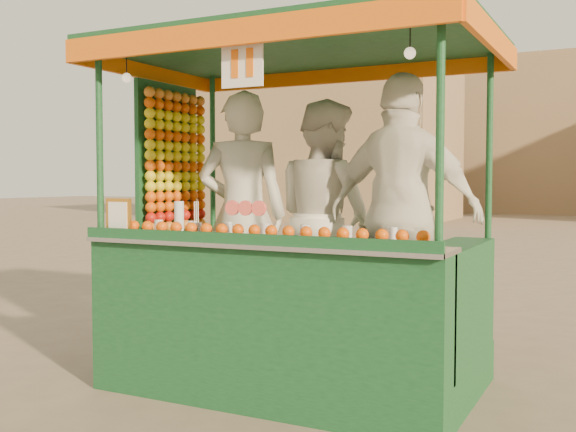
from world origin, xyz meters
The scene contains 7 objects.
ground centered at (0.00, 0.00, 0.00)m, with size 90.00×90.00×0.00m, color #6C5B4D.
building_left centered at (-9.00, 20.00, 3.00)m, with size 10.00×6.00×6.00m, color #907252.
building_center centered at (-2.00, 30.00, 3.50)m, with size 14.00×7.00×7.00m, color #907252.
juice_cart centered at (-0.27, -0.03, 0.80)m, with size 2.74×1.77×2.49m.
vendor_left centered at (-0.73, 0.19, 1.22)m, with size 0.80×0.68×1.87m.
vendor_middle centered at (-0.20, 0.57, 1.20)m, with size 1.11×1.05×1.81m.
vendor_right centered at (0.53, 0.24, 1.26)m, with size 1.20×0.66×1.94m.
Camera 1 is at (1.93, -4.30, 1.48)m, focal length 42.28 mm.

